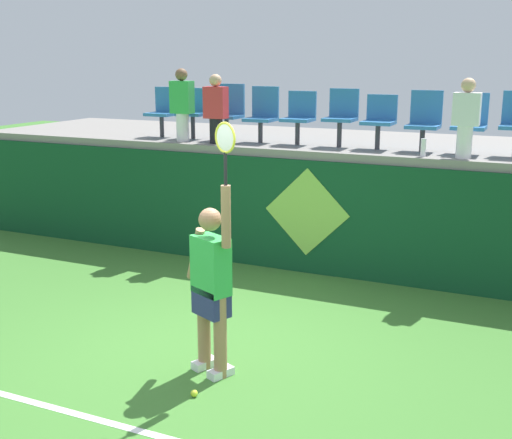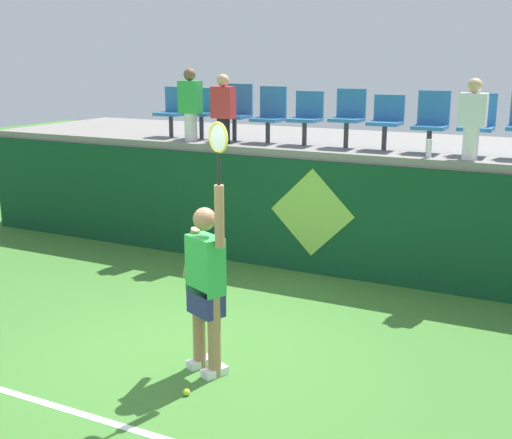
{
  "view_description": "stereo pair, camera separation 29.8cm",
  "coord_description": "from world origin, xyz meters",
  "px_view_note": "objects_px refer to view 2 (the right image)",
  "views": [
    {
      "loc": [
        3.2,
        -5.62,
        3.04
      ],
      "look_at": [
        0.16,
        1.09,
        1.23
      ],
      "focal_mm": 46.34,
      "sensor_mm": 36.0,
      "label": 1
    },
    {
      "loc": [
        3.47,
        -5.49,
        3.04
      ],
      "look_at": [
        0.16,
        1.09,
        1.23
      ],
      "focal_mm": 46.34,
      "sensor_mm": 36.0,
      "label": 2
    }
  ],
  "objects_px": {
    "stadium_chair_7": "(431,120)",
    "spectator_2": "(223,108)",
    "tennis_player": "(206,282)",
    "stadium_chair_3": "(270,113)",
    "spectator_0": "(472,118)",
    "stadium_chair_0": "(173,109)",
    "stadium_chair_4": "(307,115)",
    "stadium_chair_8": "(477,122)",
    "stadium_chair_5": "(348,115)",
    "tennis_ball": "(186,392)",
    "water_bottle": "(429,149)",
    "stadium_chair_2": "(237,110)",
    "stadium_chair_1": "(203,110)",
    "stadium_chair_6": "(386,119)",
    "spectator_1": "(190,103)"
  },
  "relations": [
    {
      "from": "stadium_chair_1",
      "to": "stadium_chair_6",
      "type": "distance_m",
      "value": 3.02
    },
    {
      "from": "stadium_chair_3",
      "to": "spectator_0",
      "type": "distance_m",
      "value": 3.1
    },
    {
      "from": "spectator_2",
      "to": "water_bottle",
      "type": "bearing_deg",
      "value": -1.81
    },
    {
      "from": "stadium_chair_2",
      "to": "spectator_2",
      "type": "distance_m",
      "value": 0.44
    },
    {
      "from": "stadium_chair_6",
      "to": "tennis_ball",
      "type": "bearing_deg",
      "value": -96.14
    },
    {
      "from": "stadium_chair_7",
      "to": "stadium_chair_2",
      "type": "bearing_deg",
      "value": 179.99
    },
    {
      "from": "stadium_chair_2",
      "to": "stadium_chair_6",
      "type": "bearing_deg",
      "value": -0.29
    },
    {
      "from": "spectator_2",
      "to": "tennis_player",
      "type": "bearing_deg",
      "value": -63.1
    },
    {
      "from": "stadium_chair_4",
      "to": "spectator_0",
      "type": "bearing_deg",
      "value": -10.05
    },
    {
      "from": "stadium_chair_0",
      "to": "stadium_chair_4",
      "type": "relative_size",
      "value": 1.02
    },
    {
      "from": "tennis_player",
      "to": "water_bottle",
      "type": "bearing_deg",
      "value": 69.89
    },
    {
      "from": "stadium_chair_2",
      "to": "stadium_chair_4",
      "type": "distance_m",
      "value": 1.19
    },
    {
      "from": "water_bottle",
      "to": "stadium_chair_1",
      "type": "height_order",
      "value": "stadium_chair_1"
    },
    {
      "from": "stadium_chair_8",
      "to": "spectator_0",
      "type": "height_order",
      "value": "spectator_0"
    },
    {
      "from": "stadium_chair_8",
      "to": "stadium_chair_0",
      "type": "bearing_deg",
      "value": -179.97
    },
    {
      "from": "stadium_chair_6",
      "to": "tennis_player",
      "type": "bearing_deg",
      "value": -97.93
    },
    {
      "from": "water_bottle",
      "to": "stadium_chair_3",
      "type": "bearing_deg",
      "value": 168.25
    },
    {
      "from": "stadium_chair_6",
      "to": "spectator_1",
      "type": "distance_m",
      "value": 3.05
    },
    {
      "from": "stadium_chair_8",
      "to": "stadium_chair_7",
      "type": "bearing_deg",
      "value": 179.65
    },
    {
      "from": "spectator_1",
      "to": "stadium_chair_0",
      "type": "bearing_deg",
      "value": 146.03
    },
    {
      "from": "stadium_chair_7",
      "to": "spectator_2",
      "type": "xyz_separation_m",
      "value": [
        -3.04,
        -0.43,
        0.09
      ]
    },
    {
      "from": "spectator_2",
      "to": "stadium_chair_4",
      "type": "bearing_deg",
      "value": 19.62
    },
    {
      "from": "stadium_chair_8",
      "to": "stadium_chair_5",
      "type": "bearing_deg",
      "value": -179.9
    },
    {
      "from": "water_bottle",
      "to": "stadium_chair_1",
      "type": "bearing_deg",
      "value": 172.08
    },
    {
      "from": "stadium_chair_7",
      "to": "spectator_0",
      "type": "xyz_separation_m",
      "value": [
        0.61,
        -0.44,
        0.09
      ]
    },
    {
      "from": "stadium_chair_6",
      "to": "stadium_chair_4",
      "type": "bearing_deg",
      "value": 179.85
    },
    {
      "from": "water_bottle",
      "to": "stadium_chair_1",
      "type": "distance_m",
      "value": 3.8
    },
    {
      "from": "stadium_chair_2",
      "to": "stadium_chair_3",
      "type": "relative_size",
      "value": 1.03
    },
    {
      "from": "water_bottle",
      "to": "stadium_chair_4",
      "type": "relative_size",
      "value": 0.3
    },
    {
      "from": "stadium_chair_5",
      "to": "stadium_chair_2",
      "type": "bearing_deg",
      "value": 179.78
    },
    {
      "from": "stadium_chair_0",
      "to": "stadium_chair_8",
      "type": "xyz_separation_m",
      "value": [
        4.84,
        0.0,
        -0.0
      ]
    },
    {
      "from": "water_bottle",
      "to": "stadium_chair_5",
      "type": "height_order",
      "value": "stadium_chair_5"
    },
    {
      "from": "stadium_chair_0",
      "to": "stadium_chair_7",
      "type": "bearing_deg",
      "value": 0.09
    },
    {
      "from": "stadium_chair_2",
      "to": "spectator_0",
      "type": "distance_m",
      "value": 3.68
    },
    {
      "from": "stadium_chair_4",
      "to": "spectator_2",
      "type": "xyz_separation_m",
      "value": [
        -1.19,
        -0.42,
        0.09
      ]
    },
    {
      "from": "water_bottle",
      "to": "stadium_chair_5",
      "type": "distance_m",
      "value": 1.45
    },
    {
      "from": "stadium_chair_7",
      "to": "stadium_chair_5",
      "type": "bearing_deg",
      "value": -179.68
    },
    {
      "from": "stadium_chair_7",
      "to": "stadium_chair_8",
      "type": "xyz_separation_m",
      "value": [
        0.61,
        -0.0,
        -0.0
      ]
    },
    {
      "from": "tennis_player",
      "to": "stadium_chair_5",
      "type": "xyz_separation_m",
      "value": [
        -0.0,
        4.07,
        1.3
      ]
    },
    {
      "from": "stadium_chair_0",
      "to": "spectator_2",
      "type": "bearing_deg",
      "value": -19.67
    },
    {
      "from": "stadium_chair_1",
      "to": "stadium_chair_3",
      "type": "xyz_separation_m",
      "value": [
        1.19,
        0.01,
        -0.01
      ]
    },
    {
      "from": "tennis_player",
      "to": "spectator_2",
      "type": "xyz_separation_m",
      "value": [
        -1.85,
        3.64,
        1.36
      ]
    },
    {
      "from": "stadium_chair_2",
      "to": "stadium_chair_5",
      "type": "relative_size",
      "value": 1.05
    },
    {
      "from": "water_bottle",
      "to": "tennis_ball",
      "type": "bearing_deg",
      "value": -106.81
    },
    {
      "from": "tennis_ball",
      "to": "stadium_chair_5",
      "type": "bearing_deg",
      "value": 90.95
    },
    {
      "from": "stadium_chair_4",
      "to": "spectator_1",
      "type": "height_order",
      "value": "spectator_1"
    },
    {
      "from": "stadium_chair_2",
      "to": "stadium_chair_5",
      "type": "xyz_separation_m",
      "value": [
        1.85,
        -0.01,
        -0.0
      ]
    },
    {
      "from": "stadium_chair_7",
      "to": "tennis_player",
      "type": "bearing_deg",
      "value": -106.33
    },
    {
      "from": "water_bottle",
      "to": "stadium_chair_6",
      "type": "relative_size",
      "value": 0.31
    },
    {
      "from": "water_bottle",
      "to": "stadium_chair_1",
      "type": "relative_size",
      "value": 0.3
    }
  ]
}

